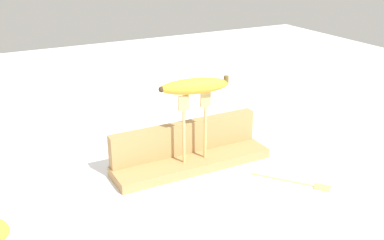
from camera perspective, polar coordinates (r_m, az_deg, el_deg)
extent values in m
plane|color=silver|center=(1.13, 0.00, -5.85)|extent=(3.00, 3.00, 0.00)
cube|color=#A87F4C|center=(1.12, 0.00, -5.31)|extent=(0.40, 0.10, 0.02)
cube|color=#A87F4C|center=(1.13, -0.87, -2.19)|extent=(0.39, 0.03, 0.08)
cylinder|color=tan|center=(1.07, -1.03, -2.16)|extent=(0.01, 0.01, 0.13)
cube|color=tan|center=(1.04, -1.06, 2.13)|extent=(0.03, 0.01, 0.04)
cylinder|color=tan|center=(1.09, 1.66, -1.59)|extent=(0.01, 0.01, 0.13)
cube|color=tan|center=(1.06, 1.71, 2.61)|extent=(0.03, 0.01, 0.04)
ellipsoid|color=gold|center=(1.04, 0.35, 4.29)|extent=(0.17, 0.07, 0.04)
cylinder|color=brown|center=(1.06, 4.32, 5.10)|extent=(0.01, 0.01, 0.02)
sphere|color=#3F2D19|center=(1.02, -3.89, 3.89)|extent=(0.01, 0.01, 0.01)
cylinder|color=tan|center=(1.09, 11.25, -7.26)|extent=(0.10, 0.12, 0.01)
cube|color=tan|center=(1.08, 16.10, -8.08)|extent=(0.04, 0.04, 0.01)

